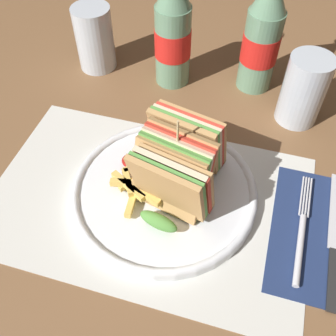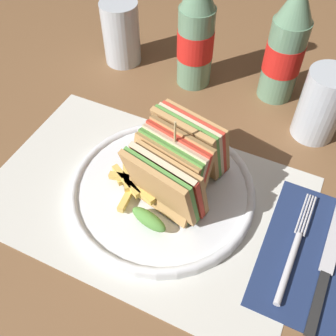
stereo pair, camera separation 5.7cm
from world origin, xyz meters
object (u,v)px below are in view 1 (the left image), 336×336
at_px(knife, 335,237).
at_px(glass_far, 95,42).
at_px(glass_near, 302,94).
at_px(plate_main, 164,191).
at_px(club_sandwich, 178,165).
at_px(coke_bottle_far, 262,36).
at_px(coke_bottle_near, 173,31).
at_px(fork, 301,237).

bearing_deg(knife, glass_far, 150.35).
bearing_deg(glass_near, knife, -72.87).
distance_m(plate_main, club_sandwich, 0.06).
relative_size(club_sandwich, coke_bottle_far, 0.76).
bearing_deg(coke_bottle_near, coke_bottle_far, 10.51).
height_order(fork, glass_far, glass_far).
bearing_deg(club_sandwich, plate_main, -160.00).
bearing_deg(glass_far, coke_bottle_far, 4.95).
distance_m(fork, glass_near, 0.25).
bearing_deg(plate_main, glass_far, 128.91).
bearing_deg(plate_main, club_sandwich, 20.00).
bearing_deg(coke_bottle_near, plate_main, -76.67).
bearing_deg(club_sandwich, fork, -8.73).
distance_m(club_sandwich, coke_bottle_near, 0.28).
bearing_deg(fork, coke_bottle_far, 110.65).
relative_size(plate_main, knife, 1.24).
distance_m(club_sandwich, knife, 0.24).
height_order(knife, glass_near, glass_near).
bearing_deg(plate_main, coke_bottle_far, 73.45).
relative_size(fork, coke_bottle_far, 0.75).
bearing_deg(coke_bottle_far, glass_far, -175.05).
xyz_separation_m(club_sandwich, glass_near, (0.16, 0.22, -0.02)).
relative_size(club_sandwich, knife, 0.83).
xyz_separation_m(club_sandwich, fork, (0.18, -0.03, -0.06)).
xyz_separation_m(fork, coke_bottle_near, (-0.26, 0.29, 0.09)).
bearing_deg(coke_bottle_near, knife, -41.75).
bearing_deg(plate_main, knife, -1.60).
bearing_deg(fork, glass_far, 146.35).
height_order(coke_bottle_near, glass_far, coke_bottle_near).
bearing_deg(club_sandwich, coke_bottle_far, 76.37).
height_order(club_sandwich, knife, club_sandwich).
distance_m(fork, glass_far, 0.51).
bearing_deg(glass_far, coke_bottle_near, -0.60).
bearing_deg(coke_bottle_far, fork, -70.59).
bearing_deg(fork, plate_main, 175.10).
bearing_deg(glass_far, plate_main, -51.09).
bearing_deg(club_sandwich, knife, -3.35).
xyz_separation_m(plate_main, coke_bottle_near, (-0.06, 0.27, 0.09)).
distance_m(knife, glass_near, 0.25).
bearing_deg(knife, club_sandwich, 177.89).
distance_m(coke_bottle_near, glass_far, 0.16).
relative_size(club_sandwich, coke_bottle_near, 0.76).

